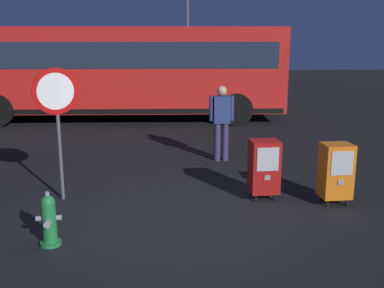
{
  "coord_description": "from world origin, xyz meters",
  "views": [
    {
      "loc": [
        -0.68,
        -6.46,
        2.72
      ],
      "look_at": [
        0.3,
        1.2,
        0.9
      ],
      "focal_mm": 42.94,
      "sensor_mm": 36.0,
      "label": 1
    }
  ],
  "objects_px": {
    "newspaper_box_primary": "(264,167)",
    "newspaper_box_secondary": "(336,171)",
    "bus_far": "(52,62)",
    "fire_hydrant": "(49,220)",
    "stop_sign": "(57,106)",
    "pedestrian": "(221,119)",
    "bus_near": "(121,68)"
  },
  "relations": [
    {
      "from": "fire_hydrant",
      "to": "pedestrian",
      "type": "distance_m",
      "value": 5.02
    },
    {
      "from": "newspaper_box_secondary",
      "to": "bus_near",
      "type": "bearing_deg",
      "value": 113.08
    },
    {
      "from": "bus_near",
      "to": "bus_far",
      "type": "relative_size",
      "value": 1.0
    },
    {
      "from": "bus_far",
      "to": "newspaper_box_primary",
      "type": "bearing_deg",
      "value": -58.94
    },
    {
      "from": "stop_sign",
      "to": "fire_hydrant",
      "type": "bearing_deg",
      "value": -87.02
    },
    {
      "from": "fire_hydrant",
      "to": "stop_sign",
      "type": "distance_m",
      "value": 2.19
    },
    {
      "from": "newspaper_box_secondary",
      "to": "stop_sign",
      "type": "distance_m",
      "value": 4.69
    },
    {
      "from": "stop_sign",
      "to": "bus_far",
      "type": "height_order",
      "value": "bus_far"
    },
    {
      "from": "newspaper_box_secondary",
      "to": "bus_far",
      "type": "height_order",
      "value": "bus_far"
    },
    {
      "from": "bus_near",
      "to": "newspaper_box_primary",
      "type": "bearing_deg",
      "value": -67.07
    },
    {
      "from": "fire_hydrant",
      "to": "bus_near",
      "type": "relative_size",
      "value": 0.07
    },
    {
      "from": "newspaper_box_primary",
      "to": "fire_hydrant",
      "type": "bearing_deg",
      "value": -157.2
    },
    {
      "from": "fire_hydrant",
      "to": "bus_far",
      "type": "xyz_separation_m",
      "value": [
        -2.11,
        13.66,
        1.36
      ]
    },
    {
      "from": "stop_sign",
      "to": "pedestrian",
      "type": "distance_m",
      "value": 3.87
    },
    {
      "from": "newspaper_box_secondary",
      "to": "bus_near",
      "type": "height_order",
      "value": "bus_near"
    },
    {
      "from": "fire_hydrant",
      "to": "bus_near",
      "type": "xyz_separation_m",
      "value": [
        0.78,
        9.55,
        1.36
      ]
    },
    {
      "from": "bus_far",
      "to": "newspaper_box_secondary",
      "type": "bearing_deg",
      "value": -55.52
    },
    {
      "from": "fire_hydrant",
      "to": "newspaper_box_primary",
      "type": "bearing_deg",
      "value": 22.8
    },
    {
      "from": "fire_hydrant",
      "to": "pedestrian",
      "type": "bearing_deg",
      "value": 52.11
    },
    {
      "from": "newspaper_box_primary",
      "to": "bus_far",
      "type": "height_order",
      "value": "bus_far"
    },
    {
      "from": "pedestrian",
      "to": "bus_near",
      "type": "xyz_separation_m",
      "value": [
        -2.29,
        5.61,
        0.76
      ]
    },
    {
      "from": "stop_sign",
      "to": "bus_far",
      "type": "relative_size",
      "value": 0.21
    },
    {
      "from": "fire_hydrant",
      "to": "newspaper_box_primary",
      "type": "xyz_separation_m",
      "value": [
        3.31,
        1.39,
        0.22
      ]
    },
    {
      "from": "newspaper_box_primary",
      "to": "bus_far",
      "type": "bearing_deg",
      "value": 113.85
    },
    {
      "from": "newspaper_box_secondary",
      "to": "pedestrian",
      "type": "relative_size",
      "value": 0.61
    },
    {
      "from": "newspaper_box_primary",
      "to": "newspaper_box_secondary",
      "type": "bearing_deg",
      "value": -19.3
    },
    {
      "from": "bus_far",
      "to": "fire_hydrant",
      "type": "bearing_deg",
      "value": -74.01
    },
    {
      "from": "newspaper_box_primary",
      "to": "bus_far",
      "type": "xyz_separation_m",
      "value": [
        -5.42,
        12.27,
        1.14
      ]
    },
    {
      "from": "newspaper_box_primary",
      "to": "stop_sign",
      "type": "distance_m",
      "value": 3.58
    },
    {
      "from": "newspaper_box_primary",
      "to": "pedestrian",
      "type": "xyz_separation_m",
      "value": [
        -0.25,
        2.54,
        0.38
      ]
    },
    {
      "from": "fire_hydrant",
      "to": "bus_near",
      "type": "height_order",
      "value": "bus_near"
    },
    {
      "from": "newspaper_box_secondary",
      "to": "pedestrian",
      "type": "xyz_separation_m",
      "value": [
        -1.35,
        2.93,
        0.38
      ]
    }
  ]
}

